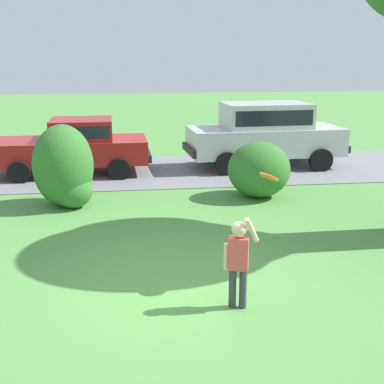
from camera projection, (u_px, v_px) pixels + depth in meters
The scene contains 8 objects.
ground_plane at pixel (180, 287), 7.76m from camera, with size 80.00×80.00×0.00m, color #518E42.
driveway_strip at pixel (150, 171), 15.37m from camera, with size 28.00×4.40×0.02m, color slate.
shrub_near_tree at pixel (65, 169), 11.69m from camera, with size 1.33×1.46×1.83m.
shrub_centre_left at pixel (260, 171), 12.53m from camera, with size 1.48×1.43×1.33m.
parked_sedan at pixel (75, 145), 14.84m from camera, with size 4.43×2.16×1.56m.
parked_suv at pixel (265, 132), 15.71m from camera, with size 4.79×2.29×1.92m.
child_thrower at pixel (238, 257), 6.95m from camera, with size 0.48×0.23×1.29m.
frisbee at pixel (269, 177), 7.40m from camera, with size 0.29×0.28×0.21m.
Camera 1 is at (-0.77, -7.12, 3.30)m, focal length 49.49 mm.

